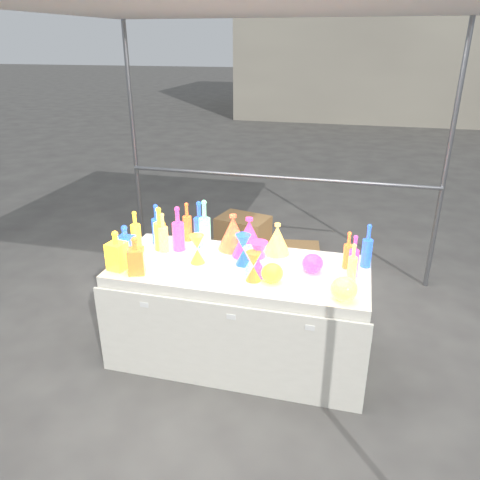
% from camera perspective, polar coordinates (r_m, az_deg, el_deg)
% --- Properties ---
extents(ground, '(80.00, 80.00, 0.00)m').
position_cam_1_polar(ground, '(3.70, -0.00, -13.63)').
color(ground, slate).
rests_on(ground, ground).
extents(canopy_tent, '(3.15, 3.15, 2.46)m').
position_cam_1_polar(canopy_tent, '(2.98, 0.05, 26.34)').
color(canopy_tent, gray).
rests_on(canopy_tent, ground).
extents(display_table, '(1.84, 0.83, 0.75)m').
position_cam_1_polar(display_table, '(3.49, -0.04, -8.79)').
color(display_table, white).
rests_on(display_table, ground).
extents(cardboard_box_closed, '(0.62, 0.51, 0.40)m').
position_cam_1_polar(cardboard_box_closed, '(5.30, 0.38, 0.77)').
color(cardboard_box_closed, '#AE804E').
rests_on(cardboard_box_closed, ground).
extents(cardboard_box_flat, '(0.82, 0.63, 0.06)m').
position_cam_1_polar(cardboard_box_flat, '(5.29, 5.64, -1.36)').
color(cardboard_box_flat, '#AE804E').
rests_on(cardboard_box_flat, ground).
extents(bottle_0, '(0.10, 0.10, 0.29)m').
position_cam_1_polar(bottle_0, '(3.64, -12.61, 1.27)').
color(bottle_0, red).
rests_on(bottle_0, display_table).
extents(bottle_1, '(0.11, 0.11, 0.36)m').
position_cam_1_polar(bottle_1, '(3.57, -4.97, 1.96)').
color(bottle_1, '#18884D').
rests_on(bottle_1, display_table).
extents(bottle_2, '(0.07, 0.07, 0.31)m').
position_cam_1_polar(bottle_2, '(3.70, -6.46, 2.23)').
color(bottle_2, '#FFA31A').
rests_on(bottle_2, display_table).
extents(bottle_3, '(0.10, 0.10, 0.35)m').
position_cam_1_polar(bottle_3, '(3.52, -7.57, 1.40)').
color(bottle_3, '#1E5CB3').
rests_on(bottle_3, display_table).
extents(bottle_4, '(0.09, 0.09, 0.31)m').
position_cam_1_polar(bottle_4, '(3.52, -9.36, 0.92)').
color(bottle_4, '#147D6C').
rests_on(bottle_4, display_table).
extents(bottle_5, '(0.11, 0.11, 0.40)m').
position_cam_1_polar(bottle_5, '(3.50, -4.33, 1.81)').
color(bottle_5, '#C72773').
rests_on(bottle_5, display_table).
extents(bottle_6, '(0.09, 0.09, 0.34)m').
position_cam_1_polar(bottle_6, '(3.55, -9.77, 1.38)').
color(bottle_6, red).
rests_on(bottle_6, display_table).
extents(bottle_7, '(0.09, 0.09, 0.33)m').
position_cam_1_polar(bottle_7, '(3.66, -10.12, 1.90)').
color(bottle_7, '#18884D').
rests_on(bottle_7, display_table).
extents(decanter_0, '(0.14, 0.14, 0.28)m').
position_cam_1_polar(decanter_0, '(3.32, -14.80, -1.20)').
color(decanter_0, red).
rests_on(decanter_0, display_table).
extents(decanter_1, '(0.14, 0.14, 0.27)m').
position_cam_1_polar(decanter_1, '(3.23, -12.59, -1.82)').
color(decanter_1, '#FFA31A').
rests_on(decanter_1, display_table).
extents(decanter_2, '(0.12, 0.12, 0.28)m').
position_cam_1_polar(decanter_2, '(3.43, -13.77, -0.39)').
color(decanter_2, '#18884D').
rests_on(decanter_2, display_table).
extents(hourglass_0, '(0.12, 0.12, 0.20)m').
position_cam_1_polar(hourglass_0, '(3.08, 1.65, -3.23)').
color(hourglass_0, '#FFA31A').
rests_on(hourglass_0, display_table).
extents(hourglass_1, '(0.16, 0.16, 0.25)m').
position_cam_1_polar(hourglass_1, '(3.13, 2.28, -2.34)').
color(hourglass_1, '#1E5CB3').
rests_on(hourglass_1, display_table).
extents(hourglass_3, '(0.11, 0.11, 0.19)m').
position_cam_1_polar(hourglass_3, '(3.17, 1.19, -2.50)').
color(hourglass_3, '#C72773').
rests_on(hourglass_3, display_table).
extents(hourglass_4, '(0.11, 0.11, 0.21)m').
position_cam_1_polar(hourglass_4, '(3.33, -5.24, -1.11)').
color(hourglass_4, red).
rests_on(hourglass_4, display_table).
extents(hourglass_5, '(0.12, 0.12, 0.23)m').
position_cam_1_polar(hourglass_5, '(3.29, 0.40, -1.18)').
color(hourglass_5, '#18884D').
rests_on(hourglass_5, display_table).
extents(globe_0, '(0.19, 0.19, 0.12)m').
position_cam_1_polar(globe_0, '(3.08, 3.95, -4.15)').
color(globe_0, red).
rests_on(globe_0, display_table).
extents(globe_1, '(0.19, 0.19, 0.13)m').
position_cam_1_polar(globe_1, '(2.93, 12.54, -6.00)').
color(globe_1, '#147D6C').
rests_on(globe_1, display_table).
extents(globe_3, '(0.16, 0.16, 0.12)m').
position_cam_1_polar(globe_3, '(3.24, 8.83, -2.96)').
color(globe_3, '#1E5CB3').
rests_on(globe_3, display_table).
extents(lampshade_0, '(0.29, 0.29, 0.28)m').
position_cam_1_polar(lampshade_0, '(3.53, -0.85, 1.00)').
color(lampshade_0, gold).
rests_on(lampshade_0, display_table).
extents(lampshade_2, '(0.32, 0.32, 0.29)m').
position_cam_1_polar(lampshade_2, '(3.42, 1.12, 0.41)').
color(lampshade_2, '#1E5CB3').
rests_on(lampshade_2, display_table).
extents(lampshade_3, '(0.22, 0.22, 0.24)m').
position_cam_1_polar(lampshade_3, '(3.47, 4.56, 0.19)').
color(lampshade_3, '#147D6C').
rests_on(lampshade_3, display_table).
extents(bottle_8, '(0.07, 0.07, 0.32)m').
position_cam_1_polar(bottle_8, '(3.36, 15.27, -0.67)').
color(bottle_8, '#18884D').
rests_on(bottle_8, display_table).
extents(bottle_9, '(0.08, 0.08, 0.27)m').
position_cam_1_polar(bottle_9, '(3.32, 13.03, -1.18)').
color(bottle_9, '#FFA31A').
rests_on(bottle_9, display_table).
extents(bottle_10, '(0.07, 0.07, 0.30)m').
position_cam_1_polar(bottle_10, '(3.20, 13.72, -1.88)').
color(bottle_10, '#1E5CB3').
rests_on(bottle_10, display_table).
extents(bottle_11, '(0.08, 0.08, 0.27)m').
position_cam_1_polar(bottle_11, '(3.14, 13.58, -2.70)').
color(bottle_11, '#147D6C').
rests_on(bottle_11, display_table).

